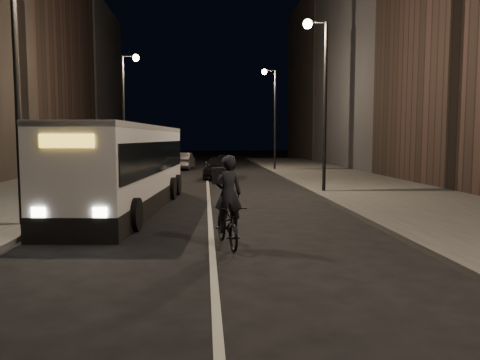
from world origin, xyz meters
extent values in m
plane|color=black|center=(0.00, 0.00, 0.00)|extent=(180.00, 180.00, 0.00)
cube|color=#343431|center=(8.50, 14.00, 0.08)|extent=(7.00, 70.00, 0.16)
cube|color=#343431|center=(-8.50, 14.00, 0.08)|extent=(7.00, 70.00, 0.16)
cube|color=black|center=(16.00, 27.50, 10.50)|extent=(8.00, 61.00, 21.00)
cube|color=black|center=(-16.00, 28.50, 11.00)|extent=(8.00, 61.00, 22.00)
cylinder|color=black|center=(5.60, 12.00, 4.16)|extent=(0.16, 0.16, 8.00)
cube|color=black|center=(5.15, 12.00, 8.16)|extent=(0.90, 0.08, 0.08)
sphere|color=#FFD18C|center=(4.70, 12.00, 8.06)|extent=(0.44, 0.44, 0.44)
cylinder|color=black|center=(5.60, 28.00, 4.16)|extent=(0.16, 0.16, 8.00)
cube|color=black|center=(5.15, 28.00, 8.16)|extent=(0.90, 0.08, 0.08)
sphere|color=#FFD18C|center=(4.70, 28.00, 8.06)|extent=(0.44, 0.44, 0.44)
cylinder|color=black|center=(-5.60, 4.00, 4.16)|extent=(0.16, 0.16, 8.00)
cylinder|color=black|center=(-5.60, 22.00, 4.16)|extent=(0.16, 0.16, 8.00)
cube|color=black|center=(-5.15, 22.00, 8.16)|extent=(0.90, 0.08, 0.08)
sphere|color=#FFD18C|center=(-4.70, 22.00, 8.06)|extent=(0.44, 0.44, 0.44)
cube|color=white|center=(-3.11, 7.69, 1.57)|extent=(3.43, 11.92, 3.14)
cube|color=black|center=(-3.11, 7.69, 2.01)|extent=(3.47, 11.54, 1.13)
cube|color=white|center=(-3.11, 7.69, 3.09)|extent=(3.45, 11.92, 0.18)
cube|color=gold|center=(-3.61, 1.84, 2.65)|extent=(1.38, 0.23, 0.34)
cylinder|color=black|center=(-4.68, 3.70, 0.49)|extent=(0.42, 1.01, 0.98)
cylinder|color=black|center=(-2.24, 3.49, 0.49)|extent=(0.42, 1.01, 0.98)
cylinder|color=black|center=(-4.02, 11.51, 0.49)|extent=(0.42, 1.01, 0.98)
cylinder|color=black|center=(-1.58, 11.30, 0.49)|extent=(0.42, 1.01, 0.98)
imported|color=black|center=(0.40, 1.38, 0.52)|extent=(1.06, 2.09, 1.05)
imported|color=black|center=(0.40, 1.18, 1.34)|extent=(0.77, 0.58, 1.91)
imported|color=black|center=(0.80, 21.13, 0.77)|extent=(2.40, 4.73, 1.54)
imported|color=#303032|center=(-2.03, 30.26, 0.73)|extent=(1.97, 4.57, 1.46)
imported|color=black|center=(1.60, 31.73, 0.60)|extent=(1.77, 4.15, 1.19)
camera|label=1|loc=(-0.16, -10.21, 2.72)|focal=35.00mm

